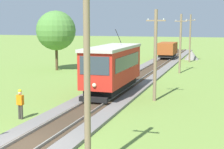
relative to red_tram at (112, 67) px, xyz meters
name	(u,v)px	position (x,y,z in m)	size (l,w,h in m)	color
ground_plane	(27,149)	(0.00, -12.70, -2.19)	(260.00, 260.00, 0.00)	olive
track_ballast	(27,148)	(0.00, -12.70, -2.10)	(4.20, 120.00, 0.18)	slate
sleeper_bed	(27,145)	(0.00, -12.70, -2.01)	(2.04, 120.00, 0.01)	#423323
rail_left	(13,142)	(-0.72, -12.70, -1.94)	(0.07, 120.00, 0.14)	gray
rail_right	(41,146)	(0.72, -12.70, -1.94)	(0.07, 120.00, 0.14)	gray
red_tram	(112,67)	(0.00, 0.00, 0.00)	(2.60, 8.54, 4.79)	red
freight_car	(167,50)	(0.00, 27.88, -0.64)	(2.40, 5.20, 2.31)	#93471E
utility_pole_foreground	(87,72)	(3.55, -14.28, 1.67)	(1.40, 0.27, 7.52)	#7A664C
utility_pole_near_tram	(155,54)	(3.55, -1.09, 1.18)	(1.40, 0.31, 6.55)	#7A664C
utility_pole_mid	(180,43)	(3.55, 13.89, 1.19)	(1.40, 0.49, 6.58)	#7A664C
utility_pole_far	(190,38)	(3.55, 25.40, 1.30)	(1.40, 0.35, 6.79)	#7A664C
gravel_pile	(191,55)	(3.50, 29.21, -1.50)	(2.27, 2.27, 1.38)	gray
track_worker	(20,103)	(-3.00, -8.37, -1.21)	(0.40, 0.28, 1.78)	#38332D
tree_left_near	(56,31)	(-10.70, 11.88, 2.50)	(4.65, 4.65, 7.03)	#4C3823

